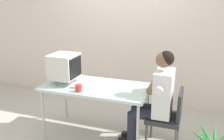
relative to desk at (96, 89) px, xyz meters
The scene contains 8 objects.
ground_plane 0.69m from the desk, ahead, with size 12.00×12.00×0.00m, color #B2ADA3.
wall_back 1.64m from the desk, 77.91° to the left, with size 8.00×0.10×3.00m, color beige.
desk is the anchor object (origin of this frame).
crt_monitor 0.55m from the desk, behind, with size 0.36×0.39×0.41m.
keyboard 0.20m from the desk, 169.65° to the left, with size 0.20×0.49×0.03m.
office_chair 1.02m from the desk, ahead, with size 0.42×0.42×0.81m.
person_seated 0.83m from the desk, ahead, with size 0.67×0.59×1.31m.
desk_mug 0.32m from the desk, 116.04° to the right, with size 0.08×0.09×0.09m.
Camera 1 is at (1.31, -3.04, 1.95)m, focal length 40.97 mm.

